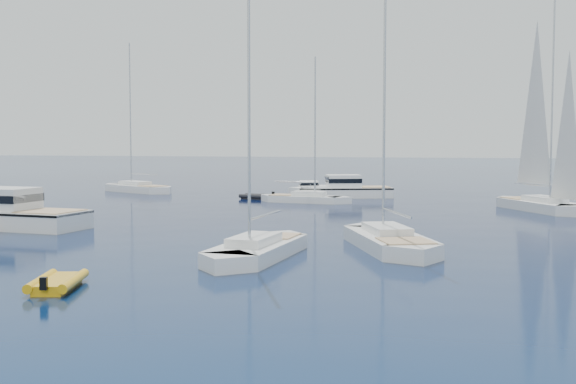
# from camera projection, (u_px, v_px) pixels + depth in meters

# --- Properties ---
(ground) EXTENTS (400.00, 400.00, 0.00)m
(ground) POSITION_uv_depth(u_px,v_px,m) (208.00, 296.00, 26.61)
(ground) COLOR #082A51
(ground) RESTS_ON ground
(motor_cruiser_centre) EXTENTS (12.63, 5.25, 3.22)m
(motor_cruiser_centre) POSITION_uv_depth(u_px,v_px,m) (2.00, 228.00, 47.20)
(motor_cruiser_centre) COLOR silver
(motor_cruiser_centre) RESTS_ON ground
(motor_cruiser_distant) EXTENTS (10.99, 6.25, 2.76)m
(motor_cruiser_distant) POSITION_uv_depth(u_px,v_px,m) (341.00, 197.00, 71.46)
(motor_cruiser_distant) COLOR white
(motor_cruiser_distant) RESTS_ON ground
(motor_cruiser_horizon) EXTENTS (4.16, 7.83, 1.97)m
(motor_cruiser_horizon) POSITION_uv_depth(u_px,v_px,m) (309.00, 197.00, 72.07)
(motor_cruiser_horizon) COLOR silver
(motor_cruiser_horizon) RESTS_ON ground
(sailboat_fore) EXTENTS (3.62, 10.77, 15.56)m
(sailboat_fore) POSITION_uv_depth(u_px,v_px,m) (257.00, 257.00, 35.36)
(sailboat_fore) COLOR silver
(sailboat_fore) RESTS_ON ground
(sailboat_mid_r) EXTENTS (6.87, 11.64, 16.68)m
(sailboat_mid_r) POSITION_uv_depth(u_px,v_px,m) (389.00, 249.00, 38.14)
(sailboat_mid_r) COLOR silver
(sailboat_mid_r) RESTS_ON ground
(sailboat_centre) EXTENTS (9.19, 3.82, 13.12)m
(sailboat_centre) POSITION_uv_depth(u_px,v_px,m) (305.00, 202.00, 65.86)
(sailboat_centre) COLOR white
(sailboat_centre) RESTS_ON ground
(sailboat_sails_r) EXTENTS (8.06, 11.56, 16.91)m
(sailboat_sails_r) POSITION_uv_depth(u_px,v_px,m) (541.00, 211.00, 58.26)
(sailboat_sails_r) COLOR silver
(sailboat_sails_r) RESTS_ON ground
(sailboat_far_l) EXTENTS (10.97, 7.90, 16.16)m
(sailboat_far_l) POSITION_uv_depth(u_px,v_px,m) (138.00, 192.00, 78.71)
(sailboat_far_l) COLOR white
(sailboat_far_l) RESTS_ON ground
(tender_yellow) EXTENTS (2.68, 3.77, 0.95)m
(tender_yellow) POSITION_uv_depth(u_px,v_px,m) (58.00, 289.00, 28.00)
(tender_yellow) COLOR #DFA10D
(tender_yellow) RESTS_ON ground
(tender_grey_far) EXTENTS (3.62, 2.53, 0.95)m
(tender_grey_far) POSITION_uv_depth(u_px,v_px,m) (257.00, 199.00, 69.50)
(tender_grey_far) COLOR black
(tender_grey_far) RESTS_ON ground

